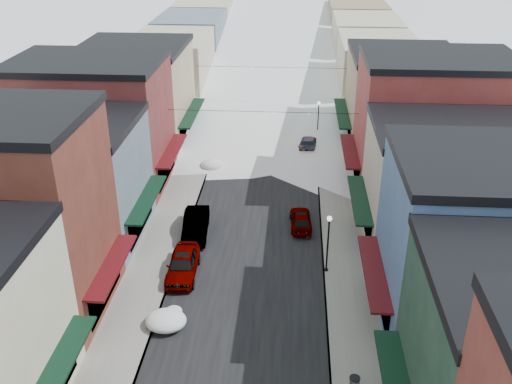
# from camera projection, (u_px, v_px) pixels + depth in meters

# --- Properties ---
(road) EXTENTS (10.00, 160.00, 0.01)m
(road) POSITION_uv_depth(u_px,v_px,m) (272.00, 107.00, 69.36)
(road) COLOR black
(road) RESTS_ON ground
(sidewalk_left) EXTENTS (3.20, 160.00, 0.15)m
(sidewalk_left) POSITION_uv_depth(u_px,v_px,m) (218.00, 106.00, 69.74)
(sidewalk_left) COLOR gray
(sidewalk_left) RESTS_ON ground
(sidewalk_right) EXTENTS (3.20, 160.00, 0.15)m
(sidewalk_right) POSITION_uv_depth(u_px,v_px,m) (326.00, 108.00, 68.91)
(sidewalk_right) COLOR gray
(sidewalk_right) RESTS_ON ground
(curb_left) EXTENTS (0.10, 160.00, 0.15)m
(curb_left) POSITION_uv_depth(u_px,v_px,m) (231.00, 106.00, 69.64)
(curb_left) COLOR slate
(curb_left) RESTS_ON ground
(curb_right) EXTENTS (0.10, 160.00, 0.15)m
(curb_right) POSITION_uv_depth(u_px,v_px,m) (313.00, 108.00, 69.01)
(curb_right) COLOR slate
(curb_right) RESTS_ON ground
(bldg_l_brick_near) EXTENTS (12.30, 8.20, 12.50)m
(bldg_l_brick_near) POSITION_uv_depth(u_px,v_px,m) (0.00, 217.00, 32.22)
(bldg_l_brick_near) COLOR maroon
(bldg_l_brick_near) RESTS_ON ground
(bldg_l_grayblue) EXTENTS (11.30, 9.20, 9.00)m
(bldg_l_grayblue) POSITION_uv_depth(u_px,v_px,m) (68.00, 180.00, 40.54)
(bldg_l_grayblue) COLOR slate
(bldg_l_grayblue) RESTS_ON ground
(bldg_l_brick_far) EXTENTS (13.30, 9.20, 11.00)m
(bldg_l_brick_far) POSITION_uv_depth(u_px,v_px,m) (93.00, 123.00, 48.17)
(bldg_l_brick_far) COLOR maroon
(bldg_l_brick_far) RESTS_ON ground
(bldg_l_tan) EXTENTS (11.30, 11.20, 10.00)m
(bldg_l_tan) POSITION_uv_depth(u_px,v_px,m) (136.00, 94.00, 57.24)
(bldg_l_tan) COLOR tan
(bldg_l_tan) RESTS_ON ground
(bldg_r_blue) EXTENTS (11.30, 9.20, 10.50)m
(bldg_r_blue) POSITION_uv_depth(u_px,v_px,m) (480.00, 245.00, 31.43)
(bldg_r_blue) COLOR #3E5C8D
(bldg_r_blue) RESTS_ON ground
(bldg_r_cream) EXTENTS (12.30, 9.20, 9.00)m
(bldg_r_cream) POSITION_uv_depth(u_px,v_px,m) (449.00, 186.00, 39.75)
(bldg_r_cream) COLOR #BDAB98
(bldg_r_cream) RESTS_ON ground
(bldg_r_brick_far) EXTENTS (13.30, 9.20, 11.50)m
(bldg_r_brick_far) POSITION_uv_depth(u_px,v_px,m) (432.00, 125.00, 47.18)
(bldg_r_brick_far) COLOR maroon
(bldg_r_brick_far) RESTS_ON ground
(bldg_r_tan) EXTENTS (11.30, 11.20, 9.50)m
(bldg_r_tan) POSITION_uv_depth(u_px,v_px,m) (400.00, 99.00, 56.60)
(bldg_r_tan) COLOR #927D60
(bldg_r_tan) RESTS_ON ground
(distant_blocks) EXTENTS (34.00, 55.00, 8.00)m
(distant_blocks) POSITION_uv_depth(u_px,v_px,m) (279.00, 35.00, 88.04)
(distant_blocks) COLOR gray
(distant_blocks) RESTS_ON ground
(overhead_cables) EXTENTS (16.40, 15.04, 0.04)m
(overhead_cables) POSITION_uv_depth(u_px,v_px,m) (267.00, 87.00, 55.43)
(overhead_cables) COLOR black
(overhead_cables) RESTS_ON ground
(car_silver_sedan) EXTENTS (2.06, 4.84, 1.63)m
(car_silver_sedan) POSITION_uv_depth(u_px,v_px,m) (183.00, 264.00, 37.59)
(car_silver_sedan) COLOR #95989C
(car_silver_sedan) RESTS_ON ground
(car_dark_hatch) EXTENTS (2.12, 5.08, 1.63)m
(car_dark_hatch) POSITION_uv_depth(u_px,v_px,m) (196.00, 225.00, 42.26)
(car_dark_hatch) COLOR black
(car_dark_hatch) RESTS_ON ground
(car_silver_wagon) EXTENTS (1.99, 4.70, 1.35)m
(car_silver_wagon) POSITION_uv_depth(u_px,v_px,m) (236.00, 126.00, 61.46)
(car_silver_wagon) COLOR #94969B
(car_silver_wagon) RESTS_ON ground
(car_gray_suv) EXTENTS (1.81, 4.02, 1.34)m
(car_gray_suv) POSITION_uv_depth(u_px,v_px,m) (301.00, 219.00, 43.29)
(car_gray_suv) COLOR gray
(car_gray_suv) RESTS_ON ground
(car_black_sedan) EXTENTS (2.47, 4.93, 1.38)m
(car_black_sedan) POSITION_uv_depth(u_px,v_px,m) (309.00, 143.00, 57.07)
(car_black_sedan) COLOR black
(car_black_sedan) RESTS_ON ground
(car_lane_silver) EXTENTS (2.01, 4.27, 1.41)m
(car_lane_silver) POSITION_uv_depth(u_px,v_px,m) (259.00, 110.00, 66.18)
(car_lane_silver) COLOR gray
(car_lane_silver) RESTS_ON ground
(car_lane_white) EXTENTS (3.00, 6.14, 1.68)m
(car_lane_white) POSITION_uv_depth(u_px,v_px,m) (283.00, 79.00, 77.40)
(car_lane_white) COLOR silver
(car_lane_white) RESTS_ON ground
(trash_can) EXTENTS (0.54, 0.54, 0.92)m
(trash_can) POSITION_uv_depth(u_px,v_px,m) (354.00, 384.00, 28.44)
(trash_can) COLOR #595C5F
(trash_can) RESTS_ON sidewalk_right
(streetlamp_near) EXTENTS (0.34, 0.34, 4.14)m
(streetlamp_near) POSITION_uv_depth(u_px,v_px,m) (328.00, 237.00, 36.98)
(streetlamp_near) COLOR black
(streetlamp_near) RESTS_ON sidewalk_right
(streetlamp_far) EXTENTS (0.35, 0.35, 4.17)m
(streetlamp_far) POSITION_uv_depth(u_px,v_px,m) (318.00, 116.00, 58.13)
(streetlamp_far) COLOR black
(streetlamp_far) RESTS_ON sidewalk_right
(snow_pile_mid) EXTENTS (2.40, 2.68, 1.02)m
(snow_pile_mid) POSITION_uv_depth(u_px,v_px,m) (167.00, 320.00, 33.08)
(snow_pile_mid) COLOR white
(snow_pile_mid) RESTS_ON ground
(snow_pile_far) EXTENTS (2.13, 2.51, 0.90)m
(snow_pile_far) POSITION_uv_depth(u_px,v_px,m) (212.00, 164.00, 53.06)
(snow_pile_far) COLOR white
(snow_pile_far) RESTS_ON ground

